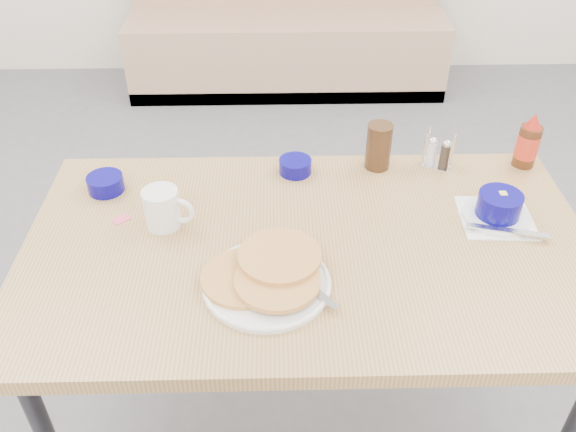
{
  "coord_description": "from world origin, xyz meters",
  "views": [
    {
      "loc": [
        -0.08,
        -0.89,
        1.73
      ],
      "look_at": [
        -0.05,
        0.28,
        0.82
      ],
      "focal_mm": 38.0,
      "sensor_mm": 36.0,
      "label": 1
    }
  ],
  "objects_px": {
    "dining_table": "(308,262)",
    "syrup_bottle": "(528,143)",
    "butter_bowl": "(295,166)",
    "creamer_bowl": "(106,184)",
    "grits_setting": "(498,208)",
    "booth_bench": "(287,28)",
    "condiment_caddy": "(438,155)",
    "pancake_plate": "(267,277)",
    "coffee_mug": "(164,208)",
    "amber_tumbler": "(379,146)"
  },
  "relations": [
    {
      "from": "dining_table",
      "to": "syrup_bottle",
      "type": "xyz_separation_m",
      "value": [
        0.64,
        0.34,
        0.13
      ]
    },
    {
      "from": "butter_bowl",
      "to": "creamer_bowl",
      "type": "bearing_deg",
      "value": -171.61
    },
    {
      "from": "syrup_bottle",
      "to": "dining_table",
      "type": "bearing_deg",
      "value": -152.01
    },
    {
      "from": "grits_setting",
      "to": "creamer_bowl",
      "type": "xyz_separation_m",
      "value": [
        -1.03,
        0.15,
        -0.01
      ]
    },
    {
      "from": "booth_bench",
      "to": "condiment_caddy",
      "type": "distance_m",
      "value": 2.27
    },
    {
      "from": "pancake_plate",
      "to": "butter_bowl",
      "type": "distance_m",
      "value": 0.46
    },
    {
      "from": "pancake_plate",
      "to": "grits_setting",
      "type": "xyz_separation_m",
      "value": [
        0.59,
        0.23,
        0.01
      ]
    },
    {
      "from": "booth_bench",
      "to": "creamer_bowl",
      "type": "bearing_deg",
      "value": -103.29
    },
    {
      "from": "dining_table",
      "to": "syrup_bottle",
      "type": "height_order",
      "value": "syrup_bottle"
    },
    {
      "from": "booth_bench",
      "to": "syrup_bottle",
      "type": "distance_m",
      "value": 2.34
    },
    {
      "from": "grits_setting",
      "to": "syrup_bottle",
      "type": "xyz_separation_m",
      "value": [
        0.15,
        0.25,
        0.04
      ]
    },
    {
      "from": "creamer_bowl",
      "to": "condiment_caddy",
      "type": "height_order",
      "value": "condiment_caddy"
    },
    {
      "from": "dining_table",
      "to": "coffee_mug",
      "type": "relative_size",
      "value": 10.66
    },
    {
      "from": "amber_tumbler",
      "to": "pancake_plate",
      "type": "bearing_deg",
      "value": -123.28
    },
    {
      "from": "dining_table",
      "to": "grits_setting",
      "type": "height_order",
      "value": "grits_setting"
    },
    {
      "from": "coffee_mug",
      "to": "grits_setting",
      "type": "distance_m",
      "value": 0.85
    },
    {
      "from": "coffee_mug",
      "to": "syrup_bottle",
      "type": "xyz_separation_m",
      "value": [
        1.0,
        0.26,
        0.02
      ]
    },
    {
      "from": "grits_setting",
      "to": "condiment_caddy",
      "type": "distance_m",
      "value": 0.27
    },
    {
      "from": "grits_setting",
      "to": "creamer_bowl",
      "type": "height_order",
      "value": "grits_setting"
    },
    {
      "from": "pancake_plate",
      "to": "amber_tumbler",
      "type": "xyz_separation_m",
      "value": [
        0.32,
        0.48,
        0.05
      ]
    },
    {
      "from": "butter_bowl",
      "to": "condiment_caddy",
      "type": "height_order",
      "value": "condiment_caddy"
    },
    {
      "from": "booth_bench",
      "to": "creamer_bowl",
      "type": "relative_size",
      "value": 19.39
    },
    {
      "from": "butter_bowl",
      "to": "syrup_bottle",
      "type": "xyz_separation_m",
      "value": [
        0.66,
        0.03,
        0.05
      ]
    },
    {
      "from": "booth_bench",
      "to": "creamer_bowl",
      "type": "distance_m",
      "value": 2.4
    },
    {
      "from": "coffee_mug",
      "to": "creamer_bowl",
      "type": "distance_m",
      "value": 0.24
    },
    {
      "from": "booth_bench",
      "to": "pancake_plate",
      "type": "distance_m",
      "value": 2.71
    },
    {
      "from": "creamer_bowl",
      "to": "butter_bowl",
      "type": "bearing_deg",
      "value": 8.39
    },
    {
      "from": "coffee_mug",
      "to": "butter_bowl",
      "type": "bearing_deg",
      "value": 34.65
    },
    {
      "from": "butter_bowl",
      "to": "syrup_bottle",
      "type": "distance_m",
      "value": 0.66
    },
    {
      "from": "butter_bowl",
      "to": "condiment_caddy",
      "type": "xyz_separation_m",
      "value": [
        0.41,
        0.03,
        0.02
      ]
    },
    {
      "from": "grits_setting",
      "to": "syrup_bottle",
      "type": "relative_size",
      "value": 1.22
    },
    {
      "from": "coffee_mug",
      "to": "grits_setting",
      "type": "xyz_separation_m",
      "value": [
        0.85,
        0.01,
        -0.02
      ]
    },
    {
      "from": "booth_bench",
      "to": "butter_bowl",
      "type": "height_order",
      "value": "booth_bench"
    },
    {
      "from": "creamer_bowl",
      "to": "syrup_bottle",
      "type": "relative_size",
      "value": 0.59
    },
    {
      "from": "condiment_caddy",
      "to": "butter_bowl",
      "type": "bearing_deg",
      "value": -152.22
    },
    {
      "from": "booth_bench",
      "to": "coffee_mug",
      "type": "xyz_separation_m",
      "value": [
        -0.36,
        -2.45,
        0.46
      ]
    },
    {
      "from": "dining_table",
      "to": "creamer_bowl",
      "type": "relative_size",
      "value": 14.29
    },
    {
      "from": "amber_tumbler",
      "to": "condiment_caddy",
      "type": "height_order",
      "value": "amber_tumbler"
    },
    {
      "from": "dining_table",
      "to": "coffee_mug",
      "type": "distance_m",
      "value": 0.39
    },
    {
      "from": "coffee_mug",
      "to": "condiment_caddy",
      "type": "relative_size",
      "value": 1.25
    },
    {
      "from": "coffee_mug",
      "to": "creamer_bowl",
      "type": "height_order",
      "value": "coffee_mug"
    },
    {
      "from": "dining_table",
      "to": "amber_tumbler",
      "type": "relative_size",
      "value": 10.38
    },
    {
      "from": "booth_bench",
      "to": "grits_setting",
      "type": "height_order",
      "value": "booth_bench"
    },
    {
      "from": "booth_bench",
      "to": "syrup_bottle",
      "type": "relative_size",
      "value": 11.48
    },
    {
      "from": "grits_setting",
      "to": "butter_bowl",
      "type": "bearing_deg",
      "value": 155.94
    },
    {
      "from": "butter_bowl",
      "to": "syrup_bottle",
      "type": "relative_size",
      "value": 0.56
    },
    {
      "from": "butter_bowl",
      "to": "amber_tumbler",
      "type": "bearing_deg",
      "value": 6.05
    },
    {
      "from": "butter_bowl",
      "to": "grits_setting",
      "type": "bearing_deg",
      "value": -24.06
    },
    {
      "from": "booth_bench",
      "to": "condiment_caddy",
      "type": "bearing_deg",
      "value": -79.98
    },
    {
      "from": "booth_bench",
      "to": "dining_table",
      "type": "relative_size",
      "value": 1.36
    }
  ]
}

